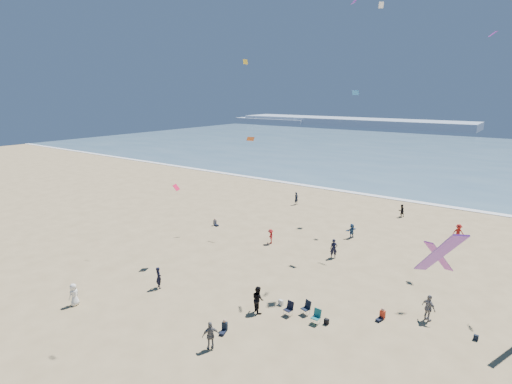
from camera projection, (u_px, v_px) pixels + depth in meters
The scene contains 12 objects.
ground at pixel (142, 369), 22.13m from camera, with size 220.00×220.00×0.00m, color tan.
ocean at pixel (459, 156), 96.83m from camera, with size 220.00×100.00×0.06m, color #476B84.
surf_line at pixel (395, 199), 57.51m from camera, with size 220.00×1.20×0.08m, color white.
headland_far at pixel (350, 122), 189.55m from camera, with size 110.00×20.00×3.20m, color #7A8EA8.
headland_near at pixel (274, 120), 208.50m from camera, with size 40.00×14.00×2.00m, color #7A8EA8.
standing_flyers at pixel (341, 281), 30.54m from camera, with size 30.08×41.83×1.90m.
seated_group at pixel (231, 329), 25.10m from camera, with size 23.20×29.50×0.84m.
chair_cluster at pixel (303, 311), 27.03m from camera, with size 2.65×1.52×1.00m.
white_tote at pixel (281, 303), 28.75m from camera, with size 0.35×0.20×0.40m, color silver.
black_backpack at pixel (326, 322), 26.37m from camera, with size 0.30×0.22×0.38m, color black.
navy_bag at pixel (476, 337), 24.69m from camera, with size 0.28×0.18×0.34m, color black.
kites_aloft at pixel (417, 93), 23.68m from camera, with size 39.29×42.78×26.18m.
Camera 1 is at (16.30, -11.78, 14.88)m, focal length 28.00 mm.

